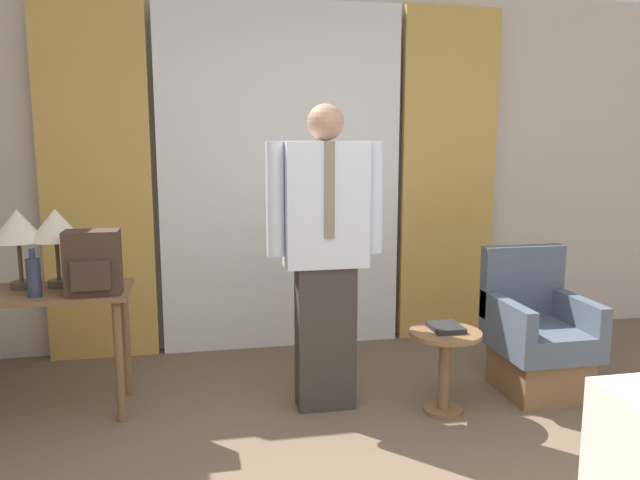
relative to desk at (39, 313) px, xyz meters
name	(u,v)px	position (x,y,z in m)	size (l,w,h in m)	color
wall_back	(279,171)	(1.54, 1.07, 0.74)	(10.00, 0.06, 2.70)	beige
curtain_sheer_center	(282,180)	(1.54, 0.94, 0.68)	(1.81, 0.06, 2.58)	white
curtain_drape_left	(96,182)	(0.21, 0.94, 0.68)	(0.76, 0.06, 2.58)	gold
curtain_drape_right	(448,177)	(2.86, 0.94, 0.68)	(0.76, 0.06, 2.58)	gold
desk	(39,313)	(0.00, 0.00, 0.00)	(1.01, 0.50, 0.74)	brown
table_lamp_left	(18,228)	(-0.10, 0.08, 0.48)	(0.30, 0.30, 0.46)	#4C4238
table_lamp_right	(56,227)	(0.10, 0.08, 0.48)	(0.30, 0.30, 0.46)	#4C4238
bottle_by_lamp	(34,277)	(0.02, -0.14, 0.24)	(0.08, 0.08, 0.27)	#2D3851
backpack	(93,263)	(0.33, -0.14, 0.31)	(0.29, 0.20, 0.36)	#422D23
person	(325,248)	(1.63, -0.22, 0.36)	(0.68, 0.22, 1.79)	#38332D
armchair	(537,340)	(2.99, -0.26, -0.27)	(0.55, 0.60, 0.90)	brown
side_table	(445,357)	(2.29, -0.44, -0.27)	(0.42, 0.42, 0.49)	brown
book	(446,327)	(2.30, -0.42, -0.10)	(0.17, 0.21, 0.03)	black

